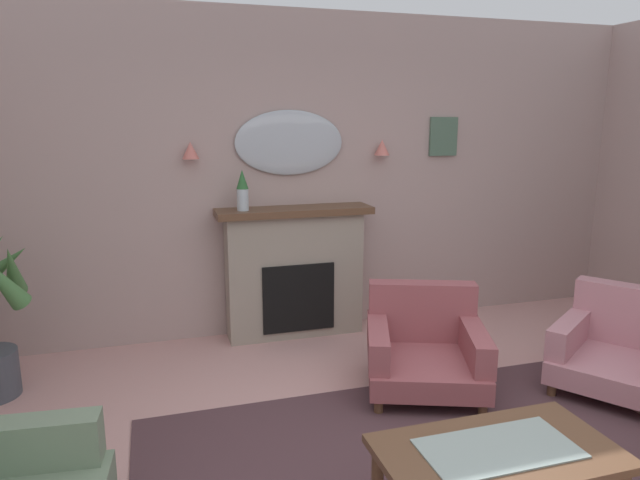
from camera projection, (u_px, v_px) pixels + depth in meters
The scene contains 10 objects.
wall_back at pixel (310, 175), 5.12m from camera, with size 7.30×0.10×2.83m, color #B29993.
fireplace at pixel (295, 273), 5.03m from camera, with size 1.36×0.36×1.16m.
mantel_vase_right at pixel (242, 190), 4.71m from camera, with size 0.10×0.10×0.34m.
wall_mirror at pixel (290, 143), 4.92m from camera, with size 0.96×0.06×0.56m, color #B2BCC6.
wall_sconce_left at pixel (190, 150), 4.65m from camera, with size 0.14×0.14×0.14m, color #D17066.
wall_sconce_right at pixel (382, 147), 5.13m from camera, with size 0.14×0.14×0.14m, color #D17066.
framed_picture at pixel (443, 137), 5.35m from camera, with size 0.28×0.03×0.36m, color #4C6B56.
coffee_table at pixel (498, 460), 2.59m from camera, with size 1.10×0.60×0.45m.
armchair_by_coffee_table at pixel (424, 346), 4.10m from camera, with size 1.04×1.05×0.71m.
armchair_near_fireplace at pixel (623, 349), 4.05m from camera, with size 1.13×1.12×0.71m.
Camera 1 is at (-1.40, -2.13, 1.91)m, focal length 31.79 mm.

